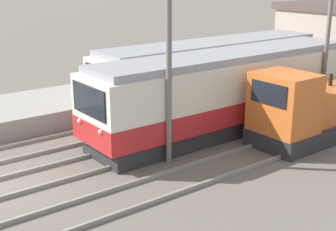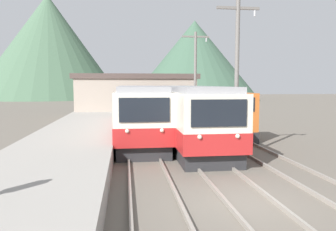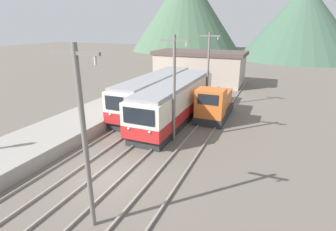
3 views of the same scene
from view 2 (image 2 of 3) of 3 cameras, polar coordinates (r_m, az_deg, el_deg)
name	(u,v)px [view 2 (image 2 of 3)]	position (r m, az deg, el deg)	size (l,w,h in m)	color
ground_plane	(243,203)	(10.33, 12.87, -14.68)	(200.00, 200.00, 0.00)	#665E54
platform_left	(22,199)	(10.00, -24.06, -13.10)	(4.50, 54.00, 0.86)	gray
track_left	(156,205)	(9.75, -2.15, -15.34)	(1.54, 60.00, 0.14)	gray
track_center	(249,201)	(10.37, 13.95, -14.20)	(1.54, 60.00, 0.14)	gray
commuter_train_left	(139,115)	(20.91, -5.12, 0.15)	(2.84, 13.01, 3.42)	#28282B
commuter_train_center	(187,117)	(19.60, 3.29, -0.19)	(2.84, 13.68, 3.42)	#28282B
shunting_locomotive	(227,119)	(21.98, 10.18, -0.68)	(2.40, 5.89, 3.00)	#28282B
catenary_mast_mid	(237,74)	(15.59, 11.90, 7.03)	(2.00, 0.20, 7.33)	slate
catenary_mast_far	(195,78)	(24.35, 4.79, 6.53)	(2.00, 0.20, 7.33)	slate
station_building	(136,96)	(35.12, -5.63, 3.46)	(12.60, 6.30, 4.56)	#AD9E8E
mountain_backdrop	(90,51)	(83.50, -13.35, 10.90)	(67.18, 46.46, 25.73)	#3D5B47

